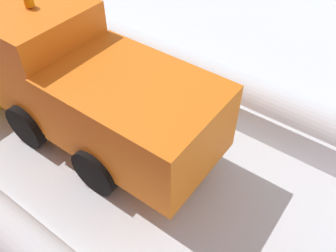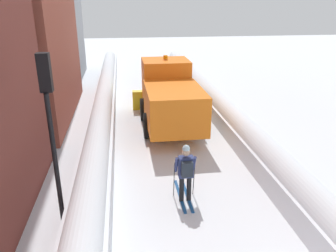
{
  "view_description": "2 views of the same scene",
  "coord_description": "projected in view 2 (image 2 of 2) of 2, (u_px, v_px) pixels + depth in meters",
  "views": [
    {
      "loc": [
        -3.65,
        6.43,
        6.28
      ],
      "look_at": [
        0.52,
        9.5,
        1.14
      ],
      "focal_mm": 37.87,
      "sensor_mm": 36.0,
      "label": 1
    },
    {
      "loc": [
        -1.86,
        -2.94,
        5.6
      ],
      "look_at": [
        -0.2,
        9.04,
        0.96
      ],
      "focal_mm": 35.41,
      "sensor_mm": 36.0,
      "label": 2
    }
  ],
  "objects": [
    {
      "name": "snowbank_right",
      "position": [
        235.0,
        123.0,
        14.39
      ],
      "size": [
        1.1,
        36.0,
        1.19
      ],
      "color": "white",
      "rests_on": "ground"
    },
    {
      "name": "plow_truck",
      "position": [
        170.0,
        96.0,
        14.99
      ],
      "size": [
        3.2,
        5.98,
        3.12
      ],
      "color": "orange",
      "rests_on": "ground"
    },
    {
      "name": "skier",
      "position": [
        186.0,
        171.0,
        9.48
      ],
      "size": [
        0.62,
        1.8,
        1.81
      ],
      "color": "black",
      "rests_on": "ground"
    },
    {
      "name": "ground_plane",
      "position": [
        169.0,
        139.0,
        14.21
      ],
      "size": [
        80.0,
        80.0,
        0.0
      ],
      "primitive_type": "plane",
      "color": "white"
    },
    {
      "name": "snowbank_left",
      "position": [
        100.0,
        129.0,
        13.63
      ],
      "size": [
        1.1,
        36.0,
        1.28
      ],
      "color": "white",
      "rests_on": "ground"
    },
    {
      "name": "traffic_light_pole",
      "position": [
        49.0,
        110.0,
        7.85
      ],
      "size": [
        0.28,
        0.42,
        4.48
      ],
      "color": "black",
      "rests_on": "ground"
    }
  ]
}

